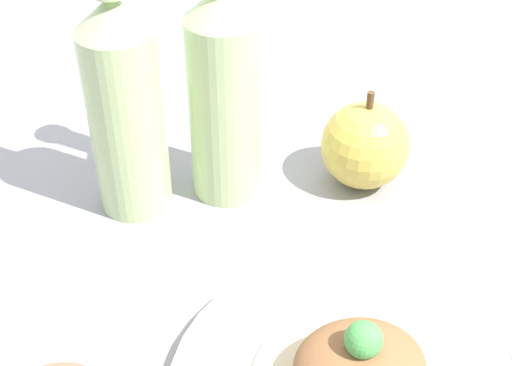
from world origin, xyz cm
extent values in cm
cube|color=gray|center=(0.00, 0.00, -2.00)|extent=(180.00, 110.00, 4.00)
ellipsoid|color=brown|center=(2.60, -8.05, 4.17)|extent=(9.60, 8.16, 4.32)
sphere|color=#4CA34C|center=(2.60, -8.05, 7.14)|extent=(2.68, 2.68, 2.68)
cylinder|color=#B7D18E|center=(-10.29, 19.05, 9.27)|extent=(6.98, 6.98, 18.54)
cone|color=#B7D18E|center=(-10.29, 19.05, 20.11)|extent=(6.98, 6.98, 3.14)
cylinder|color=#B7D18E|center=(-1.09, 19.05, 9.27)|extent=(6.98, 6.98, 18.54)
cone|color=#B7D18E|center=(-1.09, 19.05, 20.11)|extent=(6.98, 6.98, 3.14)
sphere|color=gold|center=(12.46, 16.67, 4.43)|extent=(8.85, 8.85, 8.85)
cylinder|color=brown|center=(12.46, 16.67, 9.55)|extent=(0.71, 0.71, 1.99)
camera|label=1|loc=(-12.10, -36.38, 45.86)|focal=50.00mm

